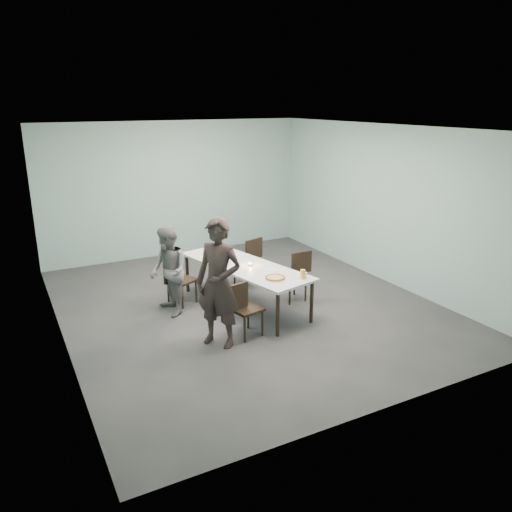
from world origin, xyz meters
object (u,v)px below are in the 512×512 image
chair_near_left (242,306)px  side_plate (272,270)px  table (245,268)px  chair_far_right (250,258)px  diner_near (219,283)px  tealight (250,265)px  chair_far_left (178,278)px  water_tumbler (304,275)px  chair_near_right (296,273)px  diner_far (168,271)px  beer_glass (303,274)px  amber_tumbler (217,253)px  pizza (275,278)px

chair_near_left → side_plate: bearing=22.4°
table → chair_far_right: 1.15m
chair_near_left → diner_near: 0.59m
table → side_plate: bearing=-61.4°
tealight → chair_far_left: bearing=147.9°
chair_far_left → water_tumbler: size_ratio=9.67×
chair_near_left → tealight: chair_near_left is taller
chair_near_left → chair_near_right: 1.75m
tealight → chair_far_right: bearing=63.2°
water_tumbler → chair_far_left: bearing=133.9°
diner_far → beer_glass: diner_far is taller
chair_near_right → table: bearing=-12.0°
table → diner_far: diner_far is taller
chair_near_left → amber_tumbler: (0.36, 1.75, 0.29)m
pizza → side_plate: (0.15, 0.37, -0.01)m
water_tumbler → chair_near_right: bearing=64.9°
table → tealight: (0.06, -0.09, 0.08)m
chair_far_left → pizza: 1.82m
table → chair_far_left: size_ratio=3.15×
tealight → diner_near: bearing=-135.3°
chair_far_right → side_plate: size_ratio=4.83×
chair_far_left → diner_far: diner_far is taller
tealight → chair_near_right: bearing=-3.6°
tealight → beer_glass: bearing=-65.9°
chair_near_left → table: bearing=49.7°
chair_far_left → diner_near: 1.72m
chair_far_right → table: bearing=42.3°
side_plate → tealight: tealight is taller
chair_near_right → amber_tumbler: 1.46m
diner_far → beer_glass: size_ratio=9.96×
diner_near → beer_glass: 1.45m
chair_near_left → water_tumbler: (1.10, 0.02, 0.29)m
chair_far_left → tealight: bearing=-58.0°
diner_near → pizza: bearing=64.8°
chair_far_left → beer_glass: (1.48, -1.62, 0.32)m
chair_far_left → water_tumbler: bearing=-72.0°
diner_near → water_tumbler: 1.50m
diner_far → water_tumbler: 2.21m
diner_near → tealight: diner_near is taller
diner_near → water_tumbler: size_ratio=20.99×
side_plate → tealight: size_ratio=3.21×
beer_glass → tealight: bearing=114.1°
beer_glass → chair_far_right: bearing=87.1°
water_tumbler → amber_tumbler: bearing=113.1°
chair_far_left → beer_glass: bearing=-73.4°
chair_near_left → beer_glass: 1.10m
diner_near → chair_near_right: bearing=78.4°
amber_tumbler → side_plate: bearing=-68.9°
chair_far_right → diner_near: 2.61m
chair_far_right → pizza: (-0.48, -1.81, 0.27)m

